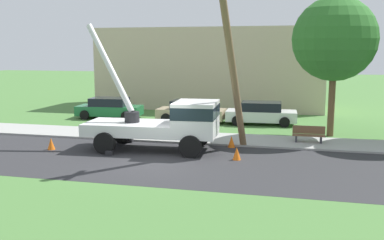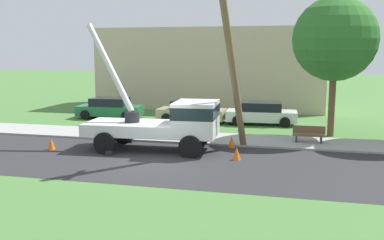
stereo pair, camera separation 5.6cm
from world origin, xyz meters
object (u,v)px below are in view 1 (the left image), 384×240
Objects in this scene: traffic_cone_curbside at (232,142)px; roadside_tree_near at (335,39)px; parked_sedan_tan at (191,111)px; park_bench at (309,135)px; utility_truck at (169,121)px; leaning_utility_pole at (231,57)px; parked_sedan_green at (109,108)px; traffic_cone_ahead at (237,153)px; parked_sedan_white at (261,113)px; traffic_cone_behind at (51,144)px.

roadside_tree_near reaches higher than traffic_cone_curbside.
roadside_tree_near is at bearing -18.10° from parked_sedan_tan.
park_bench is 0.21× the size of roadside_tree_near.
utility_truck is 3.28m from traffic_cone_curbside.
leaning_utility_pole is 13.33m from parked_sedan_green.
leaning_utility_pole is at bearing 3.88° from utility_truck.
leaning_utility_pole is 15.28× the size of traffic_cone_ahead.
leaning_utility_pole is at bearing -40.70° from parked_sedan_green.
park_bench is (3.05, 4.13, 0.18)m from traffic_cone_ahead.
traffic_cone_curbside is (-0.10, 1.16, -4.10)m from leaning_utility_pole.
traffic_cone_curbside is 0.35× the size of park_bench.
traffic_cone_ahead is at bearing -65.16° from parked_sedan_tan.
parked_sedan_green reaches higher than traffic_cone_ahead.
traffic_cone_curbside is 7.21m from parked_sedan_white.
traffic_cone_curbside is at bearing -36.79° from parked_sedan_green.
park_bench is (3.55, 2.89, -3.91)m from leaning_utility_pole.
traffic_cone_curbside is (8.26, 2.53, 0.00)m from traffic_cone_behind.
parked_sedan_green is at bearing 168.09° from roadside_tree_near.
utility_truck is 8.39m from parked_sedan_tan.
parked_sedan_white is at bearing 67.26° from utility_truck.
park_bench is (2.85, -5.43, -0.25)m from parked_sedan_white.
parked_sedan_green reaches higher than park_bench.
leaning_utility_pole reaches higher than traffic_cone_curbside.
parked_sedan_green reaches higher than traffic_cone_curbside.
leaning_utility_pole is at bearing 111.93° from traffic_cone_ahead.
leaning_utility_pole reaches higher than roadside_tree_near.
utility_truck is at bearing -154.35° from park_bench.
traffic_cone_ahead is 8.86m from traffic_cone_behind.
utility_truck is 1.52× the size of parked_sedan_green.
parked_sedan_green reaches higher than traffic_cone_behind.
park_bench is (3.65, 1.72, 0.18)m from traffic_cone_curbside.
utility_truck is 9.25m from parked_sedan_white.
utility_truck is 3.70m from traffic_cone_ahead.
parked_sedan_tan is (-3.73, 6.95, 0.43)m from traffic_cone_curbside.
park_bench reaches higher than traffic_cone_curbside.
parked_sedan_green is 14.35m from park_bench.
traffic_cone_curbside is at bearing 17.00° from traffic_cone_behind.
traffic_cone_ahead is 10.31m from parked_sedan_tan.
traffic_cone_curbside is (-0.60, 2.40, 0.00)m from traffic_cone_ahead.
roadside_tree_near reaches higher than parked_sedan_tan.
parked_sedan_green and parked_sedan_white have the same top height.
traffic_cone_curbside is at bearing -61.76° from parked_sedan_tan.
utility_truck is at bearing -83.39° from parked_sedan_tan.
parked_sedan_white is 6.77m from roadside_tree_near.
parked_sedan_white is at bearing 117.70° from park_bench.
traffic_cone_behind is 0.07× the size of roadside_tree_near.
parked_sedan_white is 2.80× the size of park_bench.
park_bench is at bearing -62.30° from parked_sedan_white.
parked_sedan_tan is at bearing 96.61° from utility_truck.
parked_sedan_green is 1.01× the size of parked_sedan_white.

